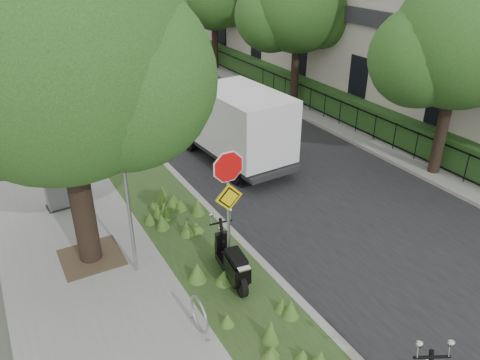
# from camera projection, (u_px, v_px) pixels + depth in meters

# --- Properties ---
(ground) EXTENTS (120.00, 120.00, 0.00)m
(ground) POSITION_uv_depth(u_px,v_px,m) (294.00, 274.00, 10.92)
(ground) COLOR #4C5147
(ground) RESTS_ON ground
(sidewalk_near) EXTENTS (3.50, 60.00, 0.12)m
(sidewalk_near) POSITION_uv_depth(u_px,v_px,m) (36.00, 155.00, 16.78)
(sidewalk_near) COLOR gray
(sidewalk_near) RESTS_ON ground
(verge) EXTENTS (2.00, 60.00, 0.12)m
(verge) POSITION_uv_depth(u_px,v_px,m) (112.00, 140.00, 17.97)
(verge) COLOR #26421C
(verge) RESTS_ON ground
(kerb_near) EXTENTS (0.20, 60.00, 0.13)m
(kerb_near) POSITION_uv_depth(u_px,v_px,m) (137.00, 135.00, 18.41)
(kerb_near) COLOR #9E9991
(kerb_near) RESTS_ON ground
(road) EXTENTS (7.00, 60.00, 0.01)m
(road) POSITION_uv_depth(u_px,v_px,m) (216.00, 121.00, 19.96)
(road) COLOR black
(road) RESTS_ON ground
(kerb_far) EXTENTS (0.20, 60.00, 0.13)m
(kerb_far) POSITION_uv_depth(u_px,v_px,m) (284.00, 107.00, 21.45)
(kerb_far) COLOR #9E9991
(kerb_far) RESTS_ON ground
(footpath_far) EXTENTS (3.20, 60.00, 0.12)m
(footpath_far) POSITION_uv_depth(u_px,v_px,m) (314.00, 102.00, 22.19)
(footpath_far) COLOR gray
(footpath_far) RESTS_ON ground
(street_tree_main) EXTENTS (6.21, 5.54, 7.66)m
(street_tree_main) POSITION_uv_depth(u_px,v_px,m) (52.00, 63.00, 9.14)
(street_tree_main) COLOR black
(street_tree_main) RESTS_ON ground
(bare_post) EXTENTS (0.08, 0.08, 4.00)m
(bare_post) POSITION_uv_depth(u_px,v_px,m) (127.00, 195.00, 9.94)
(bare_post) COLOR #A5A8AD
(bare_post) RESTS_ON ground
(bike_hoop) EXTENTS (0.06, 0.78, 0.77)m
(bike_hoop) POSITION_uv_depth(u_px,v_px,m) (199.00, 314.00, 9.05)
(bike_hoop) COLOR #A5A8AD
(bike_hoop) RESTS_ON ground
(sign_assembly) EXTENTS (0.94, 0.08, 3.22)m
(sign_assembly) POSITION_uv_depth(u_px,v_px,m) (228.00, 190.00, 9.69)
(sign_assembly) COLOR #A5A8AD
(sign_assembly) RESTS_ON ground
(fence_far) EXTENTS (0.04, 24.00, 1.00)m
(fence_far) POSITION_uv_depth(u_px,v_px,m) (297.00, 92.00, 21.48)
(fence_far) COLOR black
(fence_far) RESTS_ON ground
(hedge_far) EXTENTS (1.00, 24.00, 1.10)m
(hedge_far) POSITION_uv_depth(u_px,v_px,m) (310.00, 90.00, 21.78)
(hedge_far) COLOR #1A4117
(hedge_far) RESTS_ON footpath_far
(terrace_houses) EXTENTS (7.40, 26.40, 8.20)m
(terrace_houses) POSITION_uv_depth(u_px,v_px,m) (377.00, 6.00, 21.74)
(terrace_houses) COLOR beige
(terrace_houses) RESTS_ON ground
(far_tree_a) EXTENTS (4.60, 4.10, 6.22)m
(far_tree_a) POSITION_uv_depth(u_px,v_px,m) (456.00, 48.00, 13.62)
(far_tree_a) COLOR black
(far_tree_a) RESTS_ON ground
(far_tree_b) EXTENTS (4.83, 4.31, 6.56)m
(far_tree_b) POSITION_uv_depth(u_px,v_px,m) (297.00, 7.00, 19.70)
(far_tree_b) COLOR black
(far_tree_b) RESTS_ON ground
(scooter_near) EXTENTS (0.52, 1.83, 0.87)m
(scooter_near) POSITION_uv_depth(u_px,v_px,m) (234.00, 267.00, 10.28)
(scooter_near) COLOR black
(scooter_near) RESTS_ON ground
(box_truck) EXTENTS (2.22, 5.06, 2.24)m
(box_truck) POSITION_uv_depth(u_px,v_px,m) (235.00, 122.00, 15.74)
(box_truck) COLOR #262628
(box_truck) RESTS_ON ground
(utility_cabinet) EXTENTS (0.82, 0.57, 1.05)m
(utility_cabinet) POSITION_uv_depth(u_px,v_px,m) (59.00, 191.00, 13.21)
(utility_cabinet) COLOR #262628
(utility_cabinet) RESTS_ON ground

